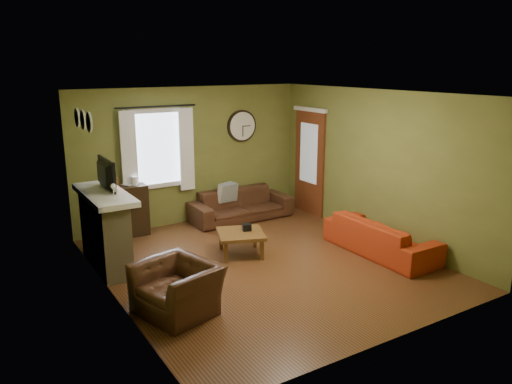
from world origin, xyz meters
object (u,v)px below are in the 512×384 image
armchair (177,288)px  coffee_table (241,243)px  bookshelf (126,211)px  sofa_red (381,236)px  sofa_brown (241,205)px

armchair → coffee_table: armchair is taller
bookshelf → sofa_red: size_ratio=0.46×
sofa_brown → sofa_red: sofa_brown is taller
armchair → sofa_red: bearing=75.6°
bookshelf → sofa_brown: bearing=-4.9°
sofa_red → armchair: (-3.60, -0.12, 0.02)m
bookshelf → sofa_red: 4.43m
bookshelf → armchair: size_ratio=0.95×
armchair → coffee_table: (1.63, 1.25, -0.12)m
sofa_brown → coffee_table: (-0.95, -1.66, -0.10)m
bookshelf → sofa_red: (3.27, -2.99, -0.17)m
sofa_red → coffee_table: size_ratio=2.76×
sofa_red → coffee_table: sofa_red is taller
sofa_brown → sofa_red: size_ratio=1.02×
bookshelf → armchair: bookshelf is taller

